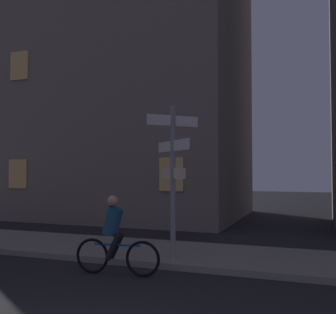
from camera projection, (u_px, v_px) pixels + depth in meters
sidewalk_kerb at (209, 256)px, 9.40m from camera, size 40.00×2.68×0.14m
signpost at (173, 168)px, 8.93m from camera, size 1.15×1.15×3.47m
cyclist at (115, 238)px, 7.98m from camera, size 1.82×0.36×1.61m
building_left_block at (103, 3)px, 19.79m from camera, size 13.59×8.00×21.19m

